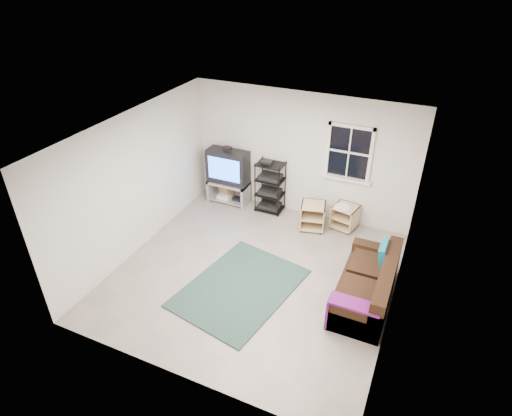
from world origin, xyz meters
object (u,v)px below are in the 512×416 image
at_px(tv_unit, 228,172).
at_px(av_rack, 270,190).
at_px(side_table_right, 345,215).
at_px(sofa, 368,286).
at_px(side_table_left, 313,215).

xyz_separation_m(tv_unit, av_rack, (0.97, 0.02, -0.23)).
relative_size(side_table_right, sofa, 0.30).
relative_size(tv_unit, side_table_right, 2.47).
xyz_separation_m(tv_unit, side_table_right, (2.61, 0.02, -0.43)).
relative_size(av_rack, side_table_left, 2.03).
bearing_deg(sofa, tv_unit, 151.05).
distance_m(av_rack, sofa, 3.15).
bearing_deg(tv_unit, side_table_right, 0.55).
bearing_deg(av_rack, tv_unit, -178.88).
relative_size(tv_unit, av_rack, 1.15).
height_order(tv_unit, side_table_left, tv_unit).
height_order(av_rack, side_table_right, av_rack).
bearing_deg(side_table_left, av_rack, 166.11).
bearing_deg(sofa, av_rack, 142.11).
bearing_deg(av_rack, sofa, -37.89).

